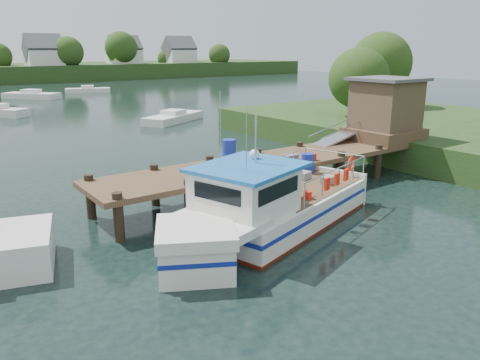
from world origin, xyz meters
TOP-DOWN VIEW (x-y plane):
  - ground_plane at (0.00, 0.00)m, footprint 160.00×160.00m
  - near_shore at (16.88, -0.73)m, footprint 16.00×30.00m
  - dock at (6.51, 0.01)m, footprint 16.60×3.00m
  - lobster_boat at (-1.41, -3.53)m, footprint 9.69×5.14m
  - moored_far at (10.78, 50.05)m, footprint 6.14×3.66m
  - moored_c at (7.72, 19.80)m, footprint 6.42×4.81m
  - moored_d at (2.64, 45.99)m, footprint 6.09×6.50m

SIDE VIEW (x-z plane):
  - ground_plane at x=0.00m, z-range 0.00..0.00m
  - moored_c at x=7.72m, z-range -0.13..0.85m
  - moored_far at x=10.78m, z-range -0.13..0.86m
  - moored_d at x=2.64m, z-range -0.15..0.99m
  - lobster_boat at x=-1.41m, z-range -1.50..3.21m
  - near_shore at x=16.88m, z-range -1.83..5.93m
  - dock at x=6.51m, z-range -0.15..4.63m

